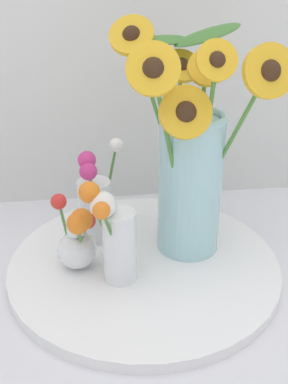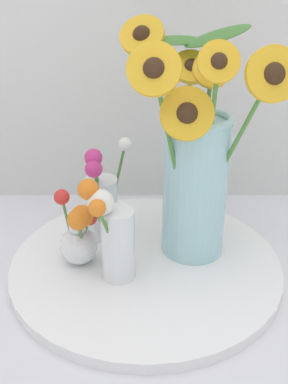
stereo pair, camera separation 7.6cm
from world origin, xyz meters
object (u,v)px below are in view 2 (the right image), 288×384
object	(u,v)px
serving_tray	(144,264)
vase_bulb_right	(77,235)
mason_jar_sunflowers	(193,167)
vase_small_back	(100,201)
vase_small_center	(111,233)

from	to	relation	value
serving_tray	vase_bulb_right	xyz separation A→B (m)	(-0.12, -0.01, 0.07)
mason_jar_sunflowers	vase_bulb_right	bearing A→B (deg)	-167.24
serving_tray	vase_small_back	world-z (taller)	vase_small_back
serving_tray	mason_jar_sunflowers	bearing A→B (deg)	22.91
vase_small_back	mason_jar_sunflowers	bearing A→B (deg)	-15.47
serving_tray	vase_small_center	bearing A→B (deg)	-137.93
vase_bulb_right	vase_small_back	xyz separation A→B (m)	(0.03, 0.09, 0.02)
serving_tray	mason_jar_sunflowers	size ratio (longest dim) A/B	1.18
vase_small_center	vase_small_back	world-z (taller)	vase_small_back
serving_tray	vase_small_center	distance (m)	0.12
mason_jar_sunflowers	vase_small_center	distance (m)	0.18
vase_small_center	vase_small_back	distance (m)	0.14
serving_tray	vase_small_center	world-z (taller)	vase_small_center
serving_tray	vase_small_center	size ratio (longest dim) A/B	2.68
mason_jar_sunflowers	vase_small_center	world-z (taller)	mason_jar_sunflowers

